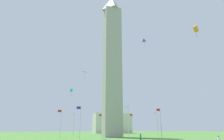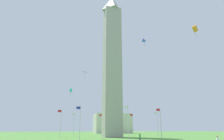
{
  "view_description": "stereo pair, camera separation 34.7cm",
  "coord_description": "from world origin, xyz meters",
  "px_view_note": "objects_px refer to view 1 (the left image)",
  "views": [
    {
      "loc": [
        15.92,
        60.68,
        2.47
      ],
      "look_at": [
        0.0,
        0.0,
        21.11
      ],
      "focal_mm": 31.76,
      "sensor_mm": 36.0,
      "label": 1
    },
    {
      "loc": [
        15.58,
        60.76,
        2.47
      ],
      "look_at": [
        0.0,
        0.0,
        21.11
      ],
      "focal_mm": 31.76,
      "sensor_mm": 36.0,
      "label": 2
    }
  ],
  "objects_px": {
    "flagpole_se": "(161,122)",
    "obelisk_monument": "(112,60)",
    "flagpole_ne": "(80,121)",
    "distant_building": "(112,123)",
    "kite_cyan_box": "(71,90)",
    "flagpole_e": "(128,120)",
    "flagpole_s": "(157,123)",
    "flagpole_n": "(61,122)",
    "person_green_shirt": "(141,138)",
    "flagpole_sw": "(133,123)",
    "flagpole_nw": "(74,123)",
    "flagpole_w": "(102,124)",
    "kite_pink_diamond": "(85,72)",
    "kite_orange_box": "(196,29)",
    "kite_blue_delta": "(145,41)"
  },
  "relations": [
    {
      "from": "flagpole_se",
      "to": "obelisk_monument",
      "type": "bearing_deg",
      "value": -45.16
    },
    {
      "from": "flagpole_ne",
      "to": "distant_building",
      "type": "height_order",
      "value": "distant_building"
    },
    {
      "from": "kite_cyan_box",
      "to": "distant_building",
      "type": "relative_size",
      "value": 0.08
    },
    {
      "from": "flagpole_e",
      "to": "flagpole_s",
      "type": "distance_m",
      "value": 21.56
    },
    {
      "from": "flagpole_ne",
      "to": "kite_cyan_box",
      "type": "relative_size",
      "value": 4.84
    },
    {
      "from": "flagpole_n",
      "to": "person_green_shirt",
      "type": "relative_size",
      "value": 4.45
    },
    {
      "from": "flagpole_se",
      "to": "person_green_shirt",
      "type": "bearing_deg",
      "value": 50.42
    },
    {
      "from": "flagpole_sw",
      "to": "flagpole_nw",
      "type": "relative_size",
      "value": 1.0
    },
    {
      "from": "flagpole_w",
      "to": "kite_cyan_box",
      "type": "distance_m",
      "value": 36.39
    },
    {
      "from": "flagpole_se",
      "to": "distant_building",
      "type": "xyz_separation_m",
      "value": [
        -2.75,
        -63.0,
        1.04
      ]
    },
    {
      "from": "obelisk_monument",
      "to": "flagpole_nw",
      "type": "distance_m",
      "value": 25.44
    },
    {
      "from": "kite_cyan_box",
      "to": "kite_pink_diamond",
      "type": "height_order",
      "value": "kite_pink_diamond"
    },
    {
      "from": "flagpole_e",
      "to": "distant_building",
      "type": "height_order",
      "value": "distant_building"
    },
    {
      "from": "flagpole_w",
      "to": "kite_pink_diamond",
      "type": "height_order",
      "value": "kite_pink_diamond"
    },
    {
      "from": "flagpole_n",
      "to": "flagpole_se",
      "type": "height_order",
      "value": "same"
    },
    {
      "from": "flagpole_n",
      "to": "person_green_shirt",
      "type": "bearing_deg",
      "value": 119.16
    },
    {
      "from": "flagpole_se",
      "to": "flagpole_s",
      "type": "relative_size",
      "value": 1.0
    },
    {
      "from": "flagpole_ne",
      "to": "flagpole_se",
      "type": "relative_size",
      "value": 1.0
    },
    {
      "from": "flagpole_n",
      "to": "kite_pink_diamond",
      "type": "xyz_separation_m",
      "value": [
        -5.93,
        3.46,
        14.41
      ]
    },
    {
      "from": "flagpole_se",
      "to": "flagpole_sw",
      "type": "bearing_deg",
      "value": -90.0
    },
    {
      "from": "flagpole_s",
      "to": "kite_orange_box",
      "type": "xyz_separation_m",
      "value": [
        8.74,
        33.98,
        15.1
      ]
    },
    {
      "from": "flagpole_n",
      "to": "flagpole_sw",
      "type": "height_order",
      "value": "same"
    },
    {
      "from": "kite_pink_diamond",
      "to": "kite_orange_box",
      "type": "bearing_deg",
      "value": 117.39
    },
    {
      "from": "flagpole_s",
      "to": "kite_orange_box",
      "type": "height_order",
      "value": "kite_orange_box"
    },
    {
      "from": "flagpole_se",
      "to": "flagpole_s",
      "type": "xyz_separation_m",
      "value": [
        -4.46,
        -10.78,
        0.0
      ]
    },
    {
      "from": "flagpole_se",
      "to": "kite_pink_diamond",
      "type": "distance_m",
      "value": 25.79
    },
    {
      "from": "person_green_shirt",
      "to": "kite_cyan_box",
      "type": "bearing_deg",
      "value": 75.26
    },
    {
      "from": "flagpole_n",
      "to": "flagpole_s",
      "type": "height_order",
      "value": "same"
    },
    {
      "from": "flagpole_sw",
      "to": "flagpole_se",
      "type": "bearing_deg",
      "value": 90.0
    },
    {
      "from": "flagpole_sw",
      "to": "flagpole_ne",
      "type": "bearing_deg",
      "value": 45.0
    },
    {
      "from": "person_green_shirt",
      "to": "distant_building",
      "type": "relative_size",
      "value": 0.09
    },
    {
      "from": "kite_orange_box",
      "to": "obelisk_monument",
      "type": "bearing_deg",
      "value": -79.27
    },
    {
      "from": "obelisk_monument",
      "to": "distant_building",
      "type": "relative_size",
      "value": 2.43
    },
    {
      "from": "kite_blue_delta",
      "to": "kite_pink_diamond",
      "type": "height_order",
      "value": "kite_blue_delta"
    },
    {
      "from": "flagpole_n",
      "to": "flagpole_ne",
      "type": "distance_m",
      "value": 11.67
    },
    {
      "from": "obelisk_monument",
      "to": "kite_cyan_box",
      "type": "distance_m",
      "value": 26.69
    },
    {
      "from": "flagpole_n",
      "to": "person_green_shirt",
      "type": "distance_m",
      "value": 29.1
    },
    {
      "from": "flagpole_nw",
      "to": "kite_pink_diamond",
      "type": "relative_size",
      "value": 3.46
    },
    {
      "from": "flagpole_e",
      "to": "flagpole_sw",
      "type": "xyz_separation_m",
      "value": [
        -10.78,
        -26.02,
        0.0
      ]
    },
    {
      "from": "flagpole_w",
      "to": "kite_cyan_box",
      "type": "height_order",
      "value": "kite_cyan_box"
    },
    {
      "from": "flagpole_sw",
      "to": "flagpole_w",
      "type": "xyz_separation_m",
      "value": [
        10.78,
        -4.46,
        0.0
      ]
    },
    {
      "from": "kite_orange_box",
      "to": "kite_pink_diamond",
      "type": "xyz_separation_m",
      "value": [
        15.82,
        -30.53,
        -0.69
      ]
    },
    {
      "from": "flagpole_sw",
      "to": "flagpole_w",
      "type": "relative_size",
      "value": 1.0
    },
    {
      "from": "flagpole_nw",
      "to": "kite_pink_diamond",
      "type": "distance_m",
      "value": 20.31
    },
    {
      "from": "flagpole_nw",
      "to": "person_green_shirt",
      "type": "distance_m",
      "value": 37.43
    },
    {
      "from": "person_green_shirt",
      "to": "kite_cyan_box",
      "type": "distance_m",
      "value": 17.34
    },
    {
      "from": "flagpole_w",
      "to": "kite_blue_delta",
      "type": "relative_size",
      "value": 3.94
    },
    {
      "from": "flagpole_ne",
      "to": "flagpole_s",
      "type": "xyz_separation_m",
      "value": [
        -26.02,
        -10.78,
        0.0
      ]
    },
    {
      "from": "kite_cyan_box",
      "to": "flagpole_ne",
      "type": "bearing_deg",
      "value": -112.03
    },
    {
      "from": "flagpole_e",
      "to": "flagpole_s",
      "type": "relative_size",
      "value": 1.0
    }
  ]
}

